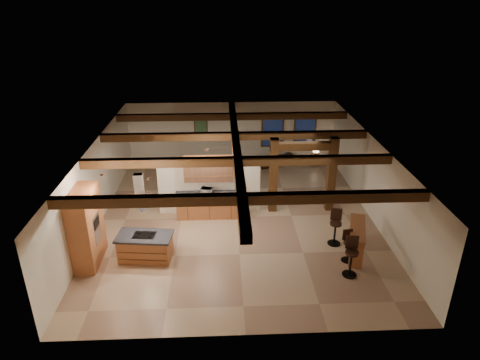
% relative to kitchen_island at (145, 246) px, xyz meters
% --- Properties ---
extents(ground, '(12.00, 12.00, 0.00)m').
position_rel_kitchen_island_xyz_m(ground, '(2.96, 2.54, -0.43)').
color(ground, tan).
rests_on(ground, ground).
extents(room_walls, '(12.00, 12.00, 12.00)m').
position_rel_kitchen_island_xyz_m(room_walls, '(2.96, 2.54, 1.35)').
color(room_walls, silver).
rests_on(room_walls, ground).
extents(ceiling_beams, '(10.00, 12.00, 0.28)m').
position_rel_kitchen_island_xyz_m(ceiling_beams, '(2.96, 2.54, 2.33)').
color(ceiling_beams, '#412510').
rests_on(ceiling_beams, room_walls).
extents(timber_posts, '(2.50, 0.30, 2.90)m').
position_rel_kitchen_island_xyz_m(timber_posts, '(5.46, 3.04, 1.34)').
color(timber_posts, '#412510').
rests_on(timber_posts, ground).
extents(partition_wall, '(3.80, 0.18, 2.20)m').
position_rel_kitchen_island_xyz_m(partition_wall, '(1.96, 3.04, 0.67)').
color(partition_wall, silver).
rests_on(partition_wall, ground).
extents(pantry_cabinet, '(0.67, 1.60, 2.40)m').
position_rel_kitchen_island_xyz_m(pantry_cabinet, '(-1.70, -0.06, 0.77)').
color(pantry_cabinet, '#A65735').
rests_on(pantry_cabinet, ground).
extents(back_counter, '(2.50, 0.66, 0.94)m').
position_rel_kitchen_island_xyz_m(back_counter, '(1.96, 2.65, 0.05)').
color(back_counter, '#A65735').
rests_on(back_counter, ground).
extents(upper_display_cabinet, '(1.80, 0.36, 0.95)m').
position_rel_kitchen_island_xyz_m(upper_display_cabinet, '(1.96, 2.85, 1.42)').
color(upper_display_cabinet, '#A65735').
rests_on(upper_display_cabinet, partition_wall).
extents(range_hood, '(1.10, 1.10, 1.40)m').
position_rel_kitchen_island_xyz_m(range_hood, '(0.00, 0.00, 1.36)').
color(range_hood, silver).
rests_on(range_hood, room_walls).
extents(back_windows, '(2.70, 0.07, 1.70)m').
position_rel_kitchen_island_xyz_m(back_windows, '(5.76, 8.47, 1.07)').
color(back_windows, '#412510').
rests_on(back_windows, room_walls).
extents(framed_art, '(0.65, 0.05, 0.85)m').
position_rel_kitchen_island_xyz_m(framed_art, '(1.46, 8.48, 1.27)').
color(framed_art, '#412510').
rests_on(framed_art, room_walls).
extents(recessed_cans, '(3.16, 2.46, 0.03)m').
position_rel_kitchen_island_xyz_m(recessed_cans, '(0.43, 0.61, 2.44)').
color(recessed_cans, silver).
rests_on(recessed_cans, room_walls).
extents(kitchen_island, '(1.80, 1.10, 0.85)m').
position_rel_kitchen_island_xyz_m(kitchen_island, '(0.00, 0.00, 0.00)').
color(kitchen_island, '#A65735').
rests_on(kitchen_island, ground).
extents(dining_table, '(1.89, 1.12, 0.65)m').
position_rel_kitchen_island_xyz_m(dining_table, '(2.24, 4.77, -0.10)').
color(dining_table, '#3E200F').
rests_on(dining_table, ground).
extents(sofa, '(2.01, 1.36, 0.55)m').
position_rel_kitchen_island_xyz_m(sofa, '(5.10, 7.76, -0.15)').
color(sofa, black).
rests_on(sofa, ground).
extents(microwave, '(0.47, 0.38, 0.23)m').
position_rel_kitchen_island_xyz_m(microwave, '(1.88, 2.65, 0.63)').
color(microwave, '#B2B2B7').
rests_on(microwave, back_counter).
extents(bar_counter, '(0.95, 1.88, 0.96)m').
position_rel_kitchen_island_xyz_m(bar_counter, '(6.71, -0.02, 0.22)').
color(bar_counter, '#A65735').
rests_on(bar_counter, ground).
extents(side_table, '(0.43, 0.43, 0.50)m').
position_rel_kitchen_island_xyz_m(side_table, '(6.99, 7.62, -0.18)').
color(side_table, '#412510').
rests_on(side_table, ground).
extents(table_lamp, '(0.29, 0.29, 0.34)m').
position_rel_kitchen_island_xyz_m(table_lamp, '(6.99, 7.62, 0.32)').
color(table_lamp, black).
rests_on(table_lamp, side_table).
extents(bar_stool_a, '(0.44, 0.45, 1.25)m').
position_rel_kitchen_island_xyz_m(bar_stool_a, '(6.20, -1.13, 0.21)').
color(bar_stool_a, black).
rests_on(bar_stool_a, ground).
extents(bar_stool_b, '(0.36, 0.37, 1.04)m').
position_rel_kitchen_island_xyz_m(bar_stool_b, '(6.32, -0.40, 0.10)').
color(bar_stool_b, black).
rests_on(bar_stool_b, ground).
extents(bar_stool_c, '(0.44, 0.45, 1.24)m').
position_rel_kitchen_island_xyz_m(bar_stool_c, '(6.17, 0.59, 0.20)').
color(bar_stool_c, black).
rests_on(bar_stool_c, ground).
extents(dining_chairs, '(2.03, 2.03, 1.10)m').
position_rel_kitchen_island_xyz_m(dining_chairs, '(2.24, 4.77, 0.13)').
color(dining_chairs, '#412510').
rests_on(dining_chairs, ground).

